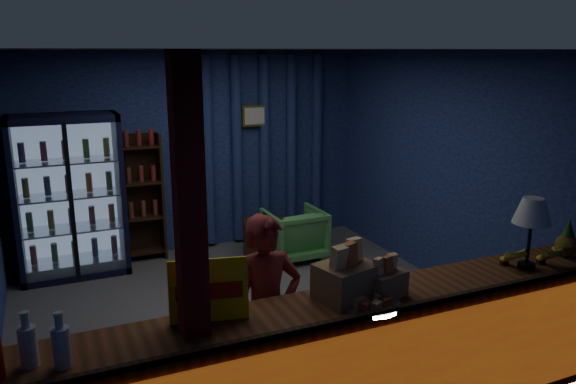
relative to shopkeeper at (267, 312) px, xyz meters
name	(u,v)px	position (x,y,z in m)	size (l,w,h in m)	color
ground	(252,313)	(0.40, 1.42, -0.73)	(4.60, 4.60, 0.00)	#515154
room_walls	(249,162)	(0.40, 1.42, 0.83)	(4.60, 4.60, 4.60)	navy
counter	(346,365)	(0.40, -0.48, -0.26)	(4.40, 0.57, 0.99)	brown
support_post	(193,278)	(-0.65, -0.48, 0.57)	(0.16, 0.16, 2.60)	maroon
beverage_cooler	(69,197)	(-1.15, 3.34, 0.20)	(1.20, 0.62, 1.90)	black
bottle_shelf	(142,198)	(-0.30, 3.48, 0.06)	(0.50, 0.28, 1.60)	#311D0F
curtain_folds	(265,148)	(1.40, 3.56, 0.57)	(1.74, 0.14, 2.50)	navy
framed_picture	(255,116)	(1.25, 3.52, 1.02)	(0.36, 0.04, 0.28)	gold
shopkeeper	(267,312)	(0.00, 0.00, 0.00)	(0.54, 0.35, 1.47)	maroon
green_chair	(294,234)	(1.45, 2.70, -0.41)	(0.69, 0.71, 0.65)	#58B058
side_table	(266,240)	(1.10, 2.81, -0.48)	(0.65, 0.55, 0.61)	#311D0F
yellow_sign	(209,290)	(-0.53, -0.35, 0.41)	(0.50, 0.20, 0.39)	yellow
soda_bottles	(11,351)	(-1.64, -0.52, 0.34)	(0.58, 0.18, 0.31)	#B4180C
snack_box_left	(346,278)	(0.41, -0.42, 0.36)	(0.44, 0.39, 0.40)	olive
snack_box_centre	(384,281)	(0.68, -0.48, 0.32)	(0.31, 0.28, 0.28)	olive
pastry_tray	(369,302)	(0.50, -0.59, 0.24)	(0.42, 0.42, 0.07)	silver
banana_bunches	(539,252)	(2.14, -0.47, 0.30)	(0.81, 0.31, 0.18)	yellow
table_lamp	(532,214)	(1.96, -0.52, 0.66)	(0.29, 0.29, 0.56)	black
pineapple	(567,242)	(2.45, -0.47, 0.35)	(0.18, 0.18, 0.32)	olive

